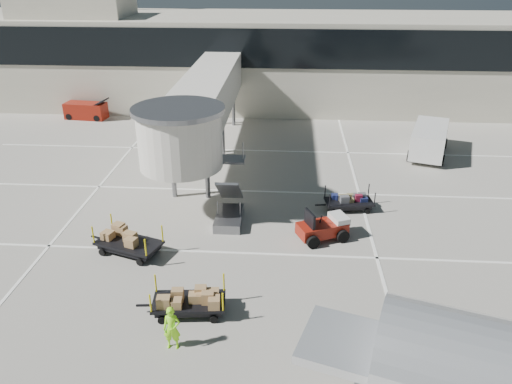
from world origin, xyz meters
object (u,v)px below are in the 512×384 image
box_cart_far (127,242)px  suitcase_cart (350,202)px  ground_worker (172,328)px  baggage_tug (323,228)px  minivan (430,138)px  belt_loader (86,111)px  box_cart_near (189,300)px

box_cart_far → suitcase_cart: bearing=44.6°
suitcase_cart → ground_worker: 13.75m
baggage_tug → suitcase_cart: bearing=39.4°
suitcase_cart → minivan: size_ratio=0.57×
suitcase_cart → minivan: 11.30m
ground_worker → belt_loader: (-13.74, 27.51, -0.17)m
box_cart_near → box_cart_far: 5.67m
box_cart_near → minivan: 23.25m
minivan → box_cart_near: bearing=-108.5°
suitcase_cart → box_cart_far: box_cart_far is taller
baggage_tug → box_cart_near: (-5.67, -6.17, -0.04)m
baggage_tug → suitcase_cart: size_ratio=0.84×
box_cart_near → box_cart_far: size_ratio=0.94×
minivan → baggage_tug: bearing=-105.1°
baggage_tug → minivan: minivan is taller
belt_loader → box_cart_far: bearing=-58.1°
suitcase_cart → box_cart_far: bearing=-163.3°
box_cart_near → ground_worker: size_ratio=2.07×
ground_worker → minivan: (14.04, 20.70, 0.37)m
box_cart_far → belt_loader: (-10.13, 21.28, 0.13)m
baggage_tug → ground_worker: bearing=-149.6°
suitcase_cart → baggage_tug: bearing=-125.3°
belt_loader → box_cart_near: bearing=-54.9°
baggage_tug → belt_loader: bearing=111.5°
box_cart_near → belt_loader: 29.05m
suitcase_cart → box_cart_near: size_ratio=0.92×
suitcase_cart → minivan: (6.51, 9.20, 0.78)m
ground_worker → box_cart_far: bearing=118.6°
box_cart_far → minivan: (17.65, 14.47, 0.67)m
belt_loader → suitcase_cart: bearing=-30.5°
belt_loader → ground_worker: bearing=-57.0°
baggage_tug → suitcase_cart: baggage_tug is taller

